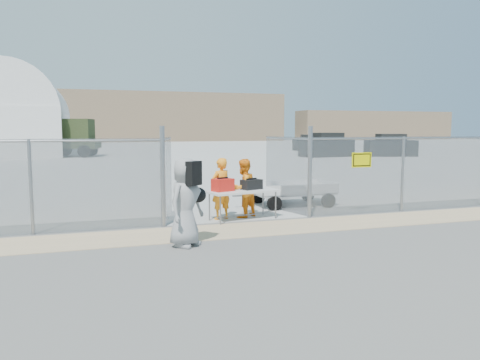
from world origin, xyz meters
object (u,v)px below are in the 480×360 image
object	(u,v)px
security_worker_left	(221,189)
security_worker_right	(243,188)
visitor	(185,202)
utility_trailer	(292,193)
folding_table	(243,205)

from	to	relation	value
security_worker_left	security_worker_right	bearing A→B (deg)	164.46
visitor	utility_trailer	distance (m)	5.85
folding_table	visitor	distance (m)	3.08
security_worker_left	utility_trailer	xyz separation A→B (m)	(2.76, 1.49, -0.43)
folding_table	visitor	size ratio (longest dim) A/B	1.03
folding_table	visitor	bearing A→B (deg)	-143.18
security_worker_right	security_worker_left	bearing A→B (deg)	-22.96
folding_table	security_worker_right	distance (m)	0.54
security_worker_left	folding_table	bearing A→B (deg)	132.62
security_worker_left	security_worker_right	xyz separation A→B (m)	(0.67, 0.09, -0.02)
utility_trailer	visitor	bearing A→B (deg)	-136.32
security_worker_right	visitor	xyz separation A→B (m)	(-2.12, -2.62, 0.11)
folding_table	utility_trailer	size ratio (longest dim) A/B	0.58
security_worker_left	utility_trailer	size ratio (longest dim) A/B	0.51
folding_table	utility_trailer	bearing A→B (deg)	26.14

